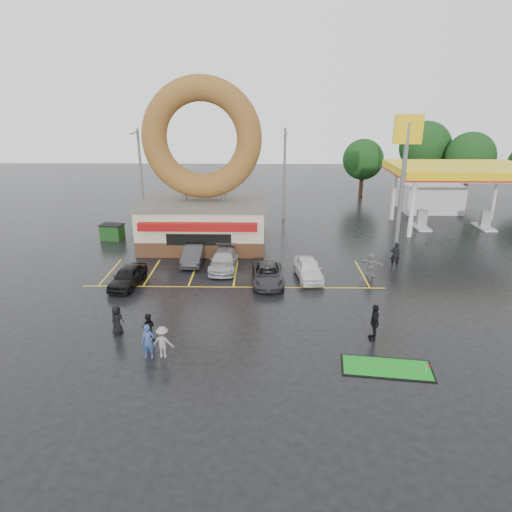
{
  "coord_description": "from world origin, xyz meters",
  "views": [
    {
      "loc": [
        1.99,
        -24.26,
        12.03
      ],
      "look_at": [
        1.5,
        3.37,
        2.2
      ],
      "focal_mm": 32.0,
      "sensor_mm": 36.0,
      "label": 1
    }
  ],
  "objects_px": {
    "shell_sign": "(405,157)",
    "car_dgrey": "(194,254)",
    "donut_shop": "(204,191)",
    "car_black": "(128,276)",
    "car_silver": "(224,260)",
    "car_white": "(308,269)",
    "dumpster": "(112,232)",
    "person_cameraman": "(374,322)",
    "gas_station": "(446,183)",
    "streetlight_mid": "(284,172)",
    "car_grey": "(268,274)",
    "person_blue": "(148,342)",
    "streetlight_left": "(141,173)",
    "putting_green": "(387,368)",
    "streetlight_right": "(404,171)"
  },
  "relations": [
    {
      "from": "streetlight_mid",
      "to": "streetlight_right",
      "type": "relative_size",
      "value": 1.0
    },
    {
      "from": "shell_sign",
      "to": "car_grey",
      "type": "height_order",
      "value": "shell_sign"
    },
    {
      "from": "streetlight_right",
      "to": "car_white",
      "type": "relative_size",
      "value": 2.23
    },
    {
      "from": "shell_sign",
      "to": "car_black",
      "type": "bearing_deg",
      "value": -156.96
    },
    {
      "from": "car_silver",
      "to": "person_cameraman",
      "type": "bearing_deg",
      "value": -47.9
    },
    {
      "from": "person_blue",
      "to": "person_cameraman",
      "type": "bearing_deg",
      "value": 11.01
    },
    {
      "from": "donut_shop",
      "to": "car_grey",
      "type": "height_order",
      "value": "donut_shop"
    },
    {
      "from": "donut_shop",
      "to": "car_white",
      "type": "distance_m",
      "value": 11.94
    },
    {
      "from": "car_black",
      "to": "person_cameraman",
      "type": "height_order",
      "value": "person_cameraman"
    },
    {
      "from": "streetlight_mid",
      "to": "car_grey",
      "type": "height_order",
      "value": "streetlight_mid"
    },
    {
      "from": "shell_sign",
      "to": "car_dgrey",
      "type": "distance_m",
      "value": 18.04
    },
    {
      "from": "gas_station",
      "to": "car_dgrey",
      "type": "height_order",
      "value": "gas_station"
    },
    {
      "from": "streetlight_left",
      "to": "car_white",
      "type": "height_order",
      "value": "streetlight_left"
    },
    {
      "from": "car_white",
      "to": "dumpster",
      "type": "distance_m",
      "value": 18.45
    },
    {
      "from": "streetlight_left",
      "to": "putting_green",
      "type": "distance_m",
      "value": 31.72
    },
    {
      "from": "gas_station",
      "to": "streetlight_right",
      "type": "relative_size",
      "value": 1.52
    },
    {
      "from": "person_cameraman",
      "to": "dumpster",
      "type": "relative_size",
      "value": 1.09
    },
    {
      "from": "streetlight_mid",
      "to": "car_silver",
      "type": "relative_size",
      "value": 1.95
    },
    {
      "from": "shell_sign",
      "to": "donut_shop",
      "type": "bearing_deg",
      "value": 176.53
    },
    {
      "from": "streetlight_mid",
      "to": "car_silver",
      "type": "height_order",
      "value": "streetlight_mid"
    },
    {
      "from": "dumpster",
      "to": "car_black",
      "type": "bearing_deg",
      "value": -56.76
    },
    {
      "from": "donut_shop",
      "to": "person_cameraman",
      "type": "bearing_deg",
      "value": -56.49
    },
    {
      "from": "car_white",
      "to": "person_cameraman",
      "type": "relative_size",
      "value": 2.06
    },
    {
      "from": "streetlight_mid",
      "to": "person_blue",
      "type": "bearing_deg",
      "value": -106.06
    },
    {
      "from": "gas_station",
      "to": "car_dgrey",
      "type": "bearing_deg",
      "value": -150.92
    },
    {
      "from": "car_white",
      "to": "putting_green",
      "type": "bearing_deg",
      "value": -82.61
    },
    {
      "from": "car_dgrey",
      "to": "gas_station",
      "type": "bearing_deg",
      "value": 29.94
    },
    {
      "from": "shell_sign",
      "to": "car_grey",
      "type": "xyz_separation_m",
      "value": [
        -10.72,
        -7.85,
        -6.77
      ]
    },
    {
      "from": "car_silver",
      "to": "car_grey",
      "type": "distance_m",
      "value": 4.13
    },
    {
      "from": "streetlight_mid",
      "to": "car_white",
      "type": "relative_size",
      "value": 2.23
    },
    {
      "from": "shell_sign",
      "to": "putting_green",
      "type": "height_order",
      "value": "shell_sign"
    },
    {
      "from": "donut_shop",
      "to": "car_grey",
      "type": "bearing_deg",
      "value": -59.12
    },
    {
      "from": "gas_station",
      "to": "streetlight_mid",
      "type": "xyz_separation_m",
      "value": [
        -16.0,
        -0.02,
        1.08
      ]
    },
    {
      "from": "person_blue",
      "to": "gas_station",
      "type": "bearing_deg",
      "value": 49.01
    },
    {
      "from": "car_grey",
      "to": "donut_shop",
      "type": "bearing_deg",
      "value": 118.66
    },
    {
      "from": "streetlight_left",
      "to": "person_blue",
      "type": "height_order",
      "value": "streetlight_left"
    },
    {
      "from": "car_grey",
      "to": "car_white",
      "type": "distance_m",
      "value": 2.94
    },
    {
      "from": "shell_sign",
      "to": "streetlight_mid",
      "type": "relative_size",
      "value": 1.18
    },
    {
      "from": "streetlight_mid",
      "to": "person_cameraman",
      "type": "xyz_separation_m",
      "value": [
        3.72,
        -24.13,
        -3.8
      ]
    },
    {
      "from": "car_grey",
      "to": "person_blue",
      "type": "height_order",
      "value": "person_blue"
    },
    {
      "from": "streetlight_mid",
      "to": "car_grey",
      "type": "relative_size",
      "value": 2.04
    },
    {
      "from": "donut_shop",
      "to": "gas_station",
      "type": "bearing_deg",
      "value": 19.11
    },
    {
      "from": "streetlight_mid",
      "to": "car_dgrey",
      "type": "height_order",
      "value": "streetlight_mid"
    },
    {
      "from": "streetlight_left",
      "to": "car_silver",
      "type": "xyz_separation_m",
      "value": [
        9.09,
        -13.15,
        -4.11
      ]
    },
    {
      "from": "donut_shop",
      "to": "shell_sign",
      "type": "bearing_deg",
      "value": -3.47
    },
    {
      "from": "car_black",
      "to": "car_silver",
      "type": "xyz_separation_m",
      "value": [
        6.07,
        3.27,
        0.0
      ]
    },
    {
      "from": "car_black",
      "to": "putting_green",
      "type": "xyz_separation_m",
      "value": [
        14.73,
        -9.45,
        -0.63
      ]
    },
    {
      "from": "person_blue",
      "to": "donut_shop",
      "type": "bearing_deg",
      "value": 89.36
    },
    {
      "from": "dumpster",
      "to": "person_blue",
      "type": "bearing_deg",
      "value": -57.2
    },
    {
      "from": "donut_shop",
      "to": "car_silver",
      "type": "relative_size",
      "value": 2.93
    }
  ]
}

